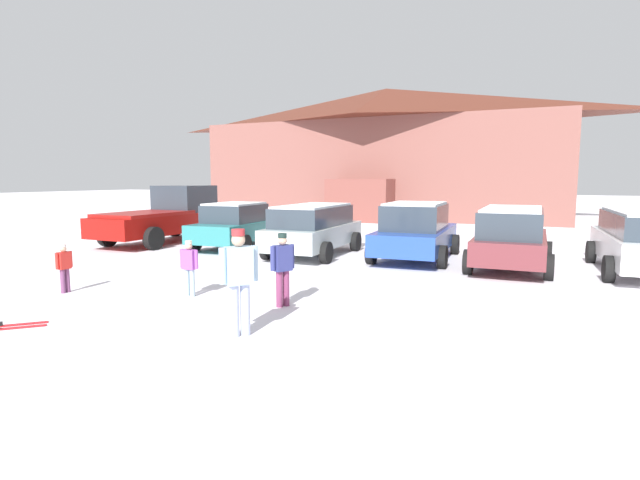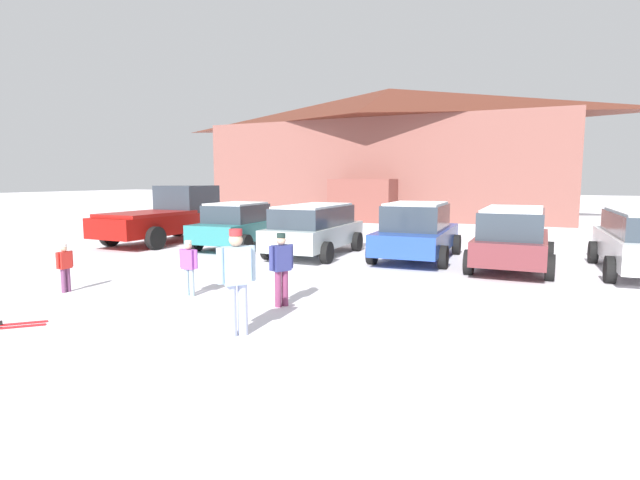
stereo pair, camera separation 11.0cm
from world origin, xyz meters
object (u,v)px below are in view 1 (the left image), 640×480
Objects in this scene: parked_teal_hatchback at (237,225)px; skier_adult_in_blue_parka at (239,276)px; parked_blue_hatchback at (416,231)px; skier_child_in_purple_jacket at (189,265)px; parked_maroon_van at (511,236)px; pickup_truck at (169,216)px; ski_lodge at (385,152)px; parked_silver_wagon at (313,228)px; skier_teen_in_navy_coat at (283,265)px; skier_child_in_red_jacket at (64,265)px.

skier_adult_in_blue_parka reaches higher than parked_teal_hatchback.
parked_blue_hatchback is 3.98× the size of skier_child_in_purple_jacket.
pickup_truck is (-12.41, 0.64, 0.10)m from parked_maroon_van.
parked_teal_hatchback is 7.26m from skier_child_in_purple_jacket.
pickup_truck is at bearing 179.00° from parked_blue_hatchback.
skier_child_in_purple_jacket is at bearing -114.18° from parked_blue_hatchback.
parked_maroon_van is (9.03, -16.91, -3.20)m from ski_lodge.
parked_silver_wagon is 6.42m from skier_teen_in_navy_coat.
parked_blue_hatchback is at bearing 86.11° from skier_adult_in_blue_parka.
parked_maroon_van is at bearing 47.34° from skier_child_in_purple_jacket.
parked_maroon_van is at bearing -1.61° from parked_teal_hatchback.
parked_maroon_van is 10.98m from skier_child_in_red_jacket.
ski_lodge is 17.62m from parked_silver_wagon.
parked_teal_hatchback reaches higher than skier_child_in_red_jacket.
skier_child_in_purple_jacket is at bearing -81.92° from ski_lodge.
parked_blue_hatchback is at bearing 82.54° from skier_teen_in_navy_coat.
skier_adult_in_blue_parka reaches higher than skier_child_in_purple_jacket.
skier_teen_in_navy_coat is (-3.59, -6.12, -0.10)m from parked_maroon_van.
ski_lodge reaches higher than parked_teal_hatchback.
ski_lodge is 5.05× the size of parked_silver_wagon.
parked_maroon_van is at bearing 59.59° from skier_teen_in_navy_coat.
parked_maroon_van is 0.72× the size of pickup_truck.
parked_silver_wagon is at bearing 108.03° from skier_adult_in_blue_parka.
parked_maroon_van is (2.73, -0.47, 0.03)m from parked_blue_hatchback.
parked_blue_hatchback is 6.65m from skier_teen_in_navy_coat.
parked_blue_hatchback is at bearing 10.70° from parked_silver_wagon.
skier_child_in_red_jacket is at bearing -139.73° from parked_maroon_van.
ski_lodge reaches higher than parked_maroon_van.
parked_teal_hatchback is 2.53× the size of skier_adult_in_blue_parka.
pickup_truck is at bearing 134.15° from skier_child_in_purple_jacket.
parked_maroon_van is at bearing 1.16° from parked_silver_wagon.
parked_blue_hatchback is at bearing 65.82° from skier_child_in_purple_jacket.
parked_blue_hatchback reaches higher than skier_child_in_purple_jacket.
parked_maroon_van reaches higher than skier_child_in_red_jacket.
parked_silver_wagon is at bearing 91.18° from skier_child_in_purple_jacket.
parked_maroon_van is 12.43m from pickup_truck.
parked_silver_wagon is 6.11m from skier_child_in_purple_jacket.
parked_silver_wagon is at bearing -169.30° from parked_blue_hatchback.
parked_teal_hatchback is 0.94× the size of parked_silver_wagon.
skier_child_in_purple_jacket is at bearing -63.19° from parked_teal_hatchback.
parked_blue_hatchback is 9.68m from pickup_truck.
skier_child_in_red_jacket is 2.77m from skier_child_in_purple_jacket.
skier_adult_in_blue_parka reaches higher than skier_child_in_red_jacket.
ski_lodge reaches higher than skier_adult_in_blue_parka.
pickup_truck is (-6.55, 0.76, 0.12)m from parked_silver_wagon.
parked_silver_wagon is 0.75× the size of pickup_truck.
pickup_truck reaches higher than parked_blue_hatchback.
ski_lodge is 13.56× the size of skier_adult_in_blue_parka.
parked_blue_hatchback is 0.78× the size of pickup_truck.
parked_blue_hatchback is 1.08× the size of parked_maroon_van.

